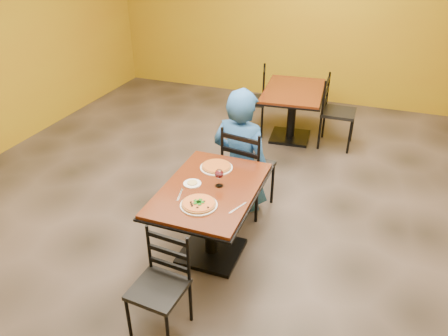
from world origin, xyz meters
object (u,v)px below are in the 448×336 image
at_px(chair_second_left, 249,101).
at_px(chair_second_right, 339,113).
at_px(diner, 241,150).
at_px(pizza_far, 216,166).
at_px(plate_main, 199,205).
at_px(pizza_main, 199,203).
at_px(side_plate, 192,184).
at_px(wine_glass, 219,177).
at_px(chair_main_far, 248,167).
at_px(chair_main_near, 158,290).
at_px(table_main, 211,205).
at_px(plate_far, 216,168).

relative_size(chair_second_left, chair_second_right, 1.01).
height_order(diner, pizza_far, diner).
bearing_deg(plate_main, diner, 91.61).
distance_m(pizza_main, side_plate, 0.34).
distance_m(diner, wine_glass, 0.88).
relative_size(chair_second_left, diner, 0.73).
bearing_deg(chair_main_far, wine_glass, 97.81).
xyz_separation_m(pizza_main, wine_glass, (0.05, 0.34, 0.07)).
distance_m(chair_main_near, plate_main, 0.75).
xyz_separation_m(table_main, chair_main_far, (0.08, 0.87, -0.05)).
bearing_deg(diner, side_plate, 89.10).
xyz_separation_m(chair_main_near, diner, (0.02, 1.87, 0.27)).
distance_m(diner, pizza_main, 1.21).
relative_size(chair_main_near, plate_far, 2.69).
distance_m(chair_second_right, side_plate, 2.95).
xyz_separation_m(chair_second_right, pizza_far, (-0.86, -2.44, 0.28)).
bearing_deg(chair_main_near, table_main, 92.15).
bearing_deg(chair_main_far, plate_far, 82.64).
relative_size(side_plate, wine_glass, 0.89).
bearing_deg(pizza_main, wine_glass, 81.97).
xyz_separation_m(diner, side_plate, (-0.15, -0.91, 0.07)).
bearing_deg(plate_main, chair_second_left, 99.80).
bearing_deg(side_plate, wine_glass, 12.97).
bearing_deg(wine_glass, diner, 95.46).
height_order(table_main, plate_main, plate_main).
bearing_deg(diner, pizza_far, 92.87).
relative_size(chair_second_right, plate_far, 3.19).
bearing_deg(wine_glass, plate_main, -98.03).
height_order(table_main, chair_second_left, chair_second_left).
distance_m(chair_main_near, chair_second_right, 3.83).
xyz_separation_m(table_main, pizza_far, (-0.07, 0.34, 0.21)).
height_order(pizza_far, side_plate, pizza_far).
bearing_deg(diner, chair_main_far, 168.62).
bearing_deg(chair_second_right, diner, 156.29).
bearing_deg(chair_main_near, diner, 93.63).
height_order(chair_second_left, wine_glass, chair_second_left).
bearing_deg(wine_glass, plate_far, 115.76).
relative_size(table_main, diner, 0.90).
xyz_separation_m(pizza_far, wine_glass, (0.14, -0.29, 0.07)).
bearing_deg(plate_main, chair_main_near, -94.37).
height_order(plate_main, plate_far, same).
bearing_deg(chair_second_left, chair_main_near, -7.51).
relative_size(table_main, side_plate, 7.69).
bearing_deg(pizza_main, plate_main, 180.00).
xyz_separation_m(chair_main_near, plate_main, (0.05, 0.66, 0.34)).
bearing_deg(pizza_far, diner, 84.22).
height_order(chair_second_right, plate_main, chair_second_right).
distance_m(chair_main_far, chair_second_left, 2.00).
relative_size(chair_main_far, plate_main, 3.24).
height_order(chair_main_near, pizza_far, chair_main_near).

